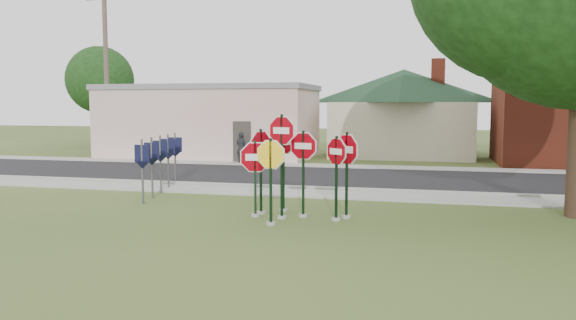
% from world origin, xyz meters
% --- Properties ---
extents(ground, '(120.00, 120.00, 0.00)m').
position_xyz_m(ground, '(0.00, 0.00, 0.00)').
color(ground, '#374A1C').
rests_on(ground, ground).
extents(sidewalk_near, '(60.00, 1.60, 0.06)m').
position_xyz_m(sidewalk_near, '(0.00, 5.50, 0.03)').
color(sidewalk_near, gray).
rests_on(sidewalk_near, ground).
extents(road, '(60.00, 7.00, 0.04)m').
position_xyz_m(road, '(0.00, 10.00, 0.02)').
color(road, black).
rests_on(road, ground).
extents(sidewalk_far, '(60.00, 1.60, 0.06)m').
position_xyz_m(sidewalk_far, '(0.00, 14.30, 0.03)').
color(sidewalk_far, gray).
rests_on(sidewalk_far, ground).
extents(curb, '(60.00, 0.20, 0.14)m').
position_xyz_m(curb, '(0.00, 6.50, 0.07)').
color(curb, gray).
rests_on(curb, ground).
extents(stop_sign_center, '(1.03, 0.33, 2.90)m').
position_xyz_m(stop_sign_center, '(-0.27, 1.33, 1.83)').
color(stop_sign_center, gray).
rests_on(stop_sign_center, ground).
extents(stop_sign_yellow, '(1.02, 0.24, 2.31)m').
position_xyz_m(stop_sign_yellow, '(-0.34, 0.48, 1.39)').
color(stop_sign_yellow, gray).
rests_on(stop_sign_yellow, ground).
extents(stop_sign_left, '(1.13, 0.24, 2.20)m').
position_xyz_m(stop_sign_left, '(-1.04, 1.44, 1.33)').
color(stop_sign_left, gray).
rests_on(stop_sign_left, ground).
extents(stop_sign_right, '(0.78, 0.65, 2.33)m').
position_xyz_m(stop_sign_right, '(1.18, 1.43, 1.40)').
color(stop_sign_right, gray).
rests_on(stop_sign_right, ground).
extents(stop_sign_back_right, '(1.02, 0.24, 2.45)m').
position_xyz_m(stop_sign_back_right, '(0.24, 1.68, 1.50)').
color(stop_sign_back_right, gray).
rests_on(stop_sign_back_right, ground).
extents(stop_sign_back_left, '(0.97, 0.24, 2.49)m').
position_xyz_m(stop_sign_back_left, '(-0.49, 2.35, 1.51)').
color(stop_sign_back_left, gray).
rests_on(stop_sign_back_left, ground).
extents(stop_sign_far_right, '(0.88, 0.77, 2.43)m').
position_xyz_m(stop_sign_far_right, '(1.40, 1.82, 1.50)').
color(stop_sign_far_right, gray).
rests_on(stop_sign_far_right, ground).
extents(stop_sign_far_left, '(0.48, 1.05, 2.49)m').
position_xyz_m(stop_sign_far_left, '(-1.00, 1.81, 1.55)').
color(stop_sign_far_left, gray).
rests_on(stop_sign_far_left, ground).
extents(route_sign_row, '(1.43, 4.63, 2.00)m').
position_xyz_m(route_sign_row, '(-5.40, 4.50, 1.22)').
color(route_sign_row, '#59595E').
rests_on(route_sign_row, ground).
extents(building_stucco, '(12.20, 6.20, 4.20)m').
position_xyz_m(building_stucco, '(-9.00, 18.00, 2.15)').
color(building_stucco, silver).
rests_on(building_stucco, ground).
extents(building_house, '(11.60, 11.60, 6.20)m').
position_xyz_m(building_house, '(2.00, 22.00, 3.65)').
color(building_house, beige).
rests_on(building_house, ground).
extents(utility_pole_near, '(2.20, 0.26, 9.50)m').
position_xyz_m(utility_pole_near, '(-14.00, 15.20, 4.97)').
color(utility_pole_near, '#493E31').
rests_on(utility_pole_near, ground).
extents(bg_tree_left, '(4.90, 4.90, 7.35)m').
position_xyz_m(bg_tree_left, '(-20.00, 24.00, 4.88)').
color(bg_tree_left, '#2E2014').
rests_on(bg_tree_left, ground).
extents(pedestrian, '(0.65, 0.50, 1.60)m').
position_xyz_m(pedestrian, '(-5.87, 14.49, 0.86)').
color(pedestrian, black).
rests_on(pedestrian, sidewalk_far).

